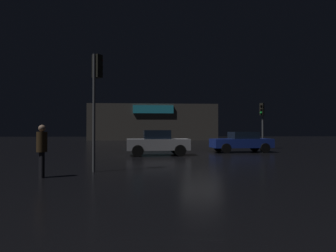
{
  "coord_description": "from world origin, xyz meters",
  "views": [
    {
      "loc": [
        -3.29,
        -18.11,
        1.55
      ],
      "look_at": [
        -1.87,
        2.77,
        1.88
      ],
      "focal_mm": 31.74,
      "sensor_mm": 36.0,
      "label": 1
    }
  ],
  "objects_px": {
    "store_building": "(153,123)",
    "traffic_signal_opposite": "(262,117)",
    "car_crossing": "(242,142)",
    "traffic_signal_cross_left": "(97,82)",
    "car_near": "(158,143)",
    "pedestrian": "(42,147)"
  },
  "relations": [
    {
      "from": "car_near",
      "to": "car_crossing",
      "type": "height_order",
      "value": "car_near"
    },
    {
      "from": "traffic_signal_cross_left",
      "to": "car_near",
      "type": "xyz_separation_m",
      "value": [
        2.55,
        7.11,
        -2.59
      ]
    },
    {
      "from": "traffic_signal_cross_left",
      "to": "pedestrian",
      "type": "relative_size",
      "value": 2.55
    },
    {
      "from": "car_crossing",
      "to": "pedestrian",
      "type": "bearing_deg",
      "value": -133.25
    },
    {
      "from": "store_building",
      "to": "traffic_signal_opposite",
      "type": "bearing_deg",
      "value": -71.28
    },
    {
      "from": "traffic_signal_opposite",
      "to": "car_crossing",
      "type": "height_order",
      "value": "traffic_signal_opposite"
    },
    {
      "from": "car_near",
      "to": "pedestrian",
      "type": "distance_m",
      "value": 9.42
    },
    {
      "from": "store_building",
      "to": "car_near",
      "type": "height_order",
      "value": "store_building"
    },
    {
      "from": "pedestrian",
      "to": "traffic_signal_opposite",
      "type": "bearing_deg",
      "value": 47.97
    },
    {
      "from": "store_building",
      "to": "car_near",
      "type": "distance_m",
      "value": 32.45
    },
    {
      "from": "traffic_signal_opposite",
      "to": "car_crossing",
      "type": "bearing_deg",
      "value": -128.33
    },
    {
      "from": "store_building",
      "to": "traffic_signal_opposite",
      "type": "distance_m",
      "value": 27.66
    },
    {
      "from": "traffic_signal_opposite",
      "to": "car_crossing",
      "type": "distance_m",
      "value": 5.29
    },
    {
      "from": "traffic_signal_cross_left",
      "to": "pedestrian",
      "type": "bearing_deg",
      "value": -138.37
    },
    {
      "from": "traffic_signal_opposite",
      "to": "pedestrian",
      "type": "relative_size",
      "value": 2.24
    },
    {
      "from": "store_building",
      "to": "traffic_signal_cross_left",
      "type": "xyz_separation_m",
      "value": [
        -2.79,
        -39.49,
        0.46
      ]
    },
    {
      "from": "traffic_signal_cross_left",
      "to": "car_crossing",
      "type": "height_order",
      "value": "traffic_signal_cross_left"
    },
    {
      "from": "traffic_signal_opposite",
      "to": "car_crossing",
      "type": "xyz_separation_m",
      "value": [
        -3.04,
        -3.84,
        -1.99
      ]
    },
    {
      "from": "store_building",
      "to": "pedestrian",
      "type": "relative_size",
      "value": 11.97
    },
    {
      "from": "traffic_signal_opposite",
      "to": "traffic_signal_cross_left",
      "type": "xyz_separation_m",
      "value": [
        -11.67,
        -13.29,
        0.65
      ]
    },
    {
      "from": "traffic_signal_cross_left",
      "to": "car_crossing",
      "type": "xyz_separation_m",
      "value": [
        8.64,
        9.45,
        -2.64
      ]
    },
    {
      "from": "traffic_signal_cross_left",
      "to": "pedestrian",
      "type": "xyz_separation_m",
      "value": [
        -1.54,
        -1.37,
        -2.38
      ]
    }
  ]
}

